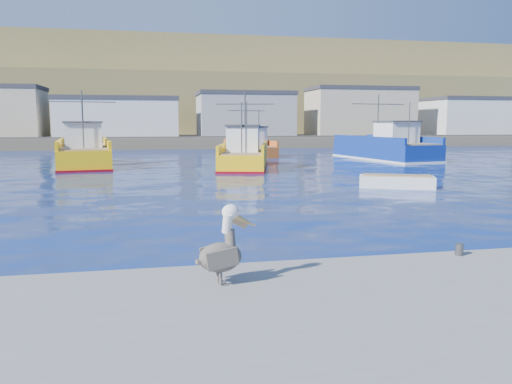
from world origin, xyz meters
TOP-DOWN VIEW (x-y plane):
  - ground at (0.00, 0.00)m, footprint 260.00×260.00m
  - dock_bollards at (0.60, -3.40)m, footprint 36.20×0.20m
  - far_shore at (0.00, 109.20)m, footprint 200.00×81.00m
  - trawler_yellow_a at (-10.59, 31.51)m, footprint 5.95×13.13m
  - trawler_yellow_b at (2.84, 26.89)m, footprint 6.08×11.17m
  - trawler_blue at (18.90, 33.59)m, footprint 6.73×13.88m
  - boat_orange at (6.08, 41.02)m, footprint 4.95×9.03m
  - skiff_mid at (9.40, 12.51)m, footprint 4.49×3.10m
  - skiff_far at (24.54, 38.55)m, footprint 3.01×3.56m
  - pelican at (-3.13, -4.44)m, footprint 1.35×0.68m

SIDE VIEW (x-z plane):
  - ground at x=0.00m, z-range 0.00..0.00m
  - skiff_far at x=24.54m, z-range -0.14..0.62m
  - skiff_mid at x=9.40m, z-range -0.17..0.76m
  - dock_bollards at x=0.60m, z-range 0.50..0.80m
  - trawler_yellow_b at x=2.84m, z-range -2.21..4.22m
  - boat_orange at x=6.08m, z-range -2.01..4.10m
  - trawler_yellow_a at x=-10.59m, z-range -2.23..4.46m
  - trawler_blue at x=18.90m, z-range -2.24..4.54m
  - pelican at x=-3.13m, z-range 0.38..2.04m
  - far_shore at x=0.00m, z-range -3.02..20.98m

